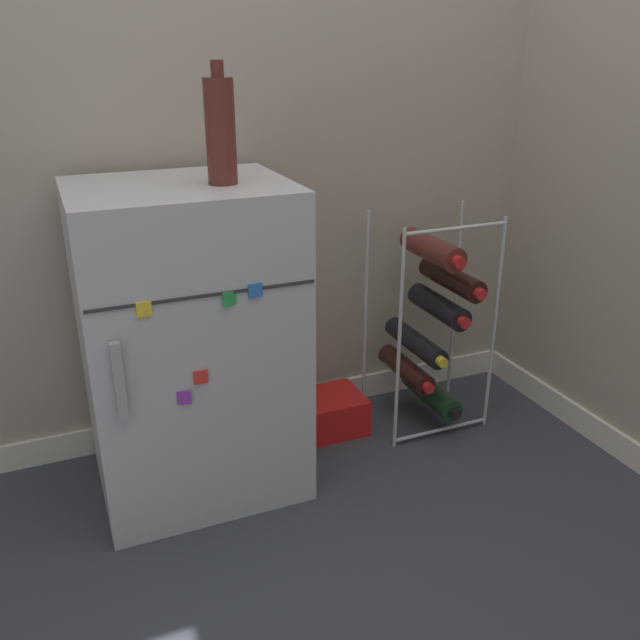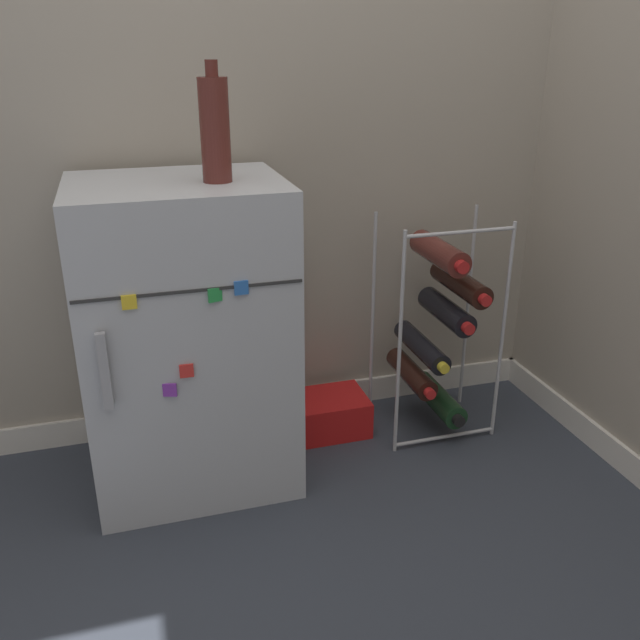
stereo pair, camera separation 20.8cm
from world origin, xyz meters
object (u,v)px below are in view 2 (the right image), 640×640
at_px(fridge_top_bottle, 215,129).
at_px(wine_rack, 438,327).
at_px(soda_box, 326,414).
at_px(mini_fridge, 187,338).

bearing_deg(fridge_top_bottle, wine_rack, 6.90).
xyz_separation_m(wine_rack, soda_box, (-0.36, 0.07, -0.31)).
xyz_separation_m(wine_rack, fridge_top_bottle, (-0.71, -0.09, 0.67)).
bearing_deg(soda_box, mini_fridge, -166.25).
bearing_deg(fridge_top_bottle, soda_box, 24.46).
relative_size(soda_box, fridge_top_bottle, 0.92).
height_order(wine_rack, soda_box, wine_rack).
relative_size(mini_fridge, soda_box, 3.31).
bearing_deg(soda_box, fridge_top_bottle, -155.54).
xyz_separation_m(mini_fridge, fridge_top_bottle, (0.11, -0.05, 0.59)).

